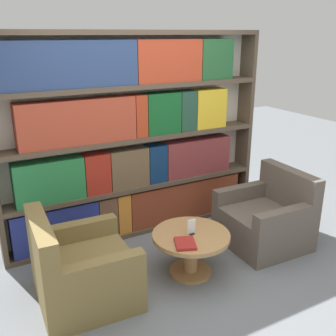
# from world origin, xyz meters

# --- Properties ---
(ground_plane) EXTENTS (14.00, 14.00, 0.00)m
(ground_plane) POSITION_xyz_m (0.00, 0.00, 0.00)
(ground_plane) COLOR slate
(bookshelf) EXTENTS (3.02, 0.30, 2.24)m
(bookshelf) POSITION_xyz_m (-0.04, 1.41, 1.09)
(bookshelf) COLOR silver
(bookshelf) RESTS_ON ground_plane
(armchair_left) EXTENTS (0.84, 0.86, 0.81)m
(armchair_left) POSITION_xyz_m (-0.97, 0.45, 0.28)
(armchair_left) COLOR olive
(armchair_left) RESTS_ON ground_plane
(armchair_right) EXTENTS (0.83, 0.85, 0.81)m
(armchair_right) POSITION_xyz_m (1.11, 0.45, 0.28)
(armchair_right) COLOR brown
(armchair_right) RESTS_ON ground_plane
(coffee_table) EXTENTS (0.74, 0.74, 0.43)m
(coffee_table) POSITION_xyz_m (0.07, 0.34, 0.31)
(coffee_table) COLOR #AD7F4C
(coffee_table) RESTS_ON ground_plane
(table_sign) EXTENTS (0.08, 0.06, 0.15)m
(table_sign) POSITION_xyz_m (0.07, 0.34, 0.49)
(table_sign) COLOR black
(table_sign) RESTS_ON coffee_table
(stray_book) EXTENTS (0.25, 0.27, 0.03)m
(stray_book) POSITION_xyz_m (-0.08, 0.19, 0.44)
(stray_book) COLOR maroon
(stray_book) RESTS_ON coffee_table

